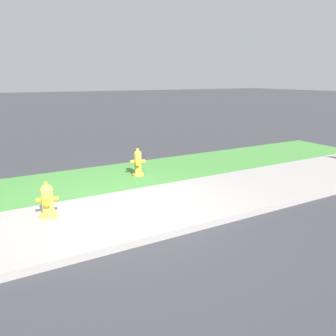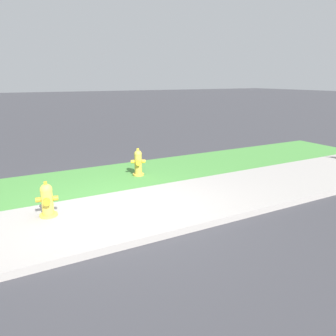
{
  "view_description": "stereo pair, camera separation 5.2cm",
  "coord_description": "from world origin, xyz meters",
  "views": [
    {
      "loc": [
        -2.03,
        -5.36,
        2.42
      ],
      "look_at": [
        1.57,
        1.09,
        0.4
      ],
      "focal_mm": 35.0,
      "sensor_mm": 36.0,
      "label": 1
    },
    {
      "loc": [
        -1.99,
        -5.38,
        2.42
      ],
      "look_at": [
        1.57,
        1.09,
        0.4
      ],
      "focal_mm": 35.0,
      "sensor_mm": 36.0,
      "label": 2
    }
  ],
  "objects": [
    {
      "name": "grass_verge",
      "position": [
        0.0,
        2.31,
        0.0
      ],
      "size": [
        18.0,
        2.33,
        0.01
      ],
      "primitive_type": "cube",
      "color": "#47893D",
      "rests_on": "ground"
    },
    {
      "name": "fire_hydrant_at_driveway",
      "position": [
        -1.24,
        0.49,
        0.31
      ],
      "size": [
        0.4,
        0.37,
        0.66
      ],
      "rotation": [
        0.0,
        0.0,
        2.94
      ],
      "color": "yellow",
      "rests_on": "ground"
    },
    {
      "name": "sidewalk_pavement",
      "position": [
        0.0,
        0.0,
        0.01
      ],
      "size": [
        18.0,
        2.3,
        0.01
      ],
      "primitive_type": "cube",
      "color": "#9E9993",
      "rests_on": "ground"
    },
    {
      "name": "street_curb",
      "position": [
        0.0,
        -1.23,
        0.06
      ],
      "size": [
        18.0,
        0.16,
        0.12
      ],
      "primitive_type": "cube",
      "color": "#9E9993",
      "rests_on": "ground"
    },
    {
      "name": "fire_hydrant_by_grass_verge",
      "position": [
        1.26,
        2.1,
        0.34
      ],
      "size": [
        0.38,
        0.35,
        0.71
      ],
      "rotation": [
        0.0,
        0.0,
        2.77
      ],
      "color": "gold",
      "rests_on": "ground"
    },
    {
      "name": "ground_plane",
      "position": [
        0.0,
        0.0,
        0.0
      ],
      "size": [
        120.0,
        120.0,
        0.0
      ],
      "primitive_type": "plane",
      "color": "#38383D"
    }
  ]
}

